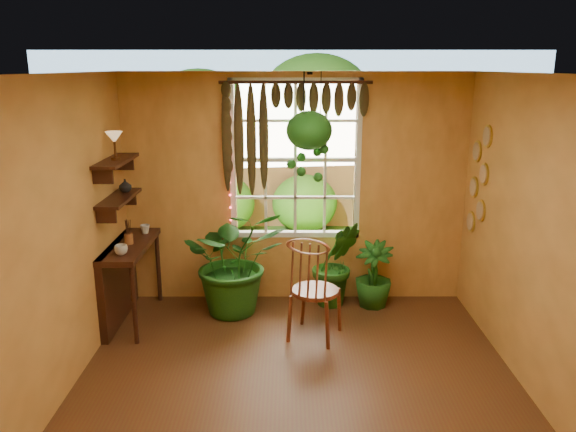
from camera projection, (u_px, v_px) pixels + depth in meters
name	position (u px, v px, depth m)	size (l,w,h in m)	color
floor	(298.00, 402.00, 4.75)	(4.50, 4.50, 0.00)	#4F2F16
ceiling	(300.00, 74.00, 4.05)	(4.50, 4.50, 0.00)	silver
wall_back	(295.00, 190.00, 6.58)	(4.00, 4.00, 0.00)	#E7A44F
wall_left	(45.00, 251.00, 4.40)	(4.50, 4.50, 0.00)	#E7A44F
wall_right	(553.00, 251.00, 4.40)	(4.50, 4.50, 0.00)	#E7A44F
window	(295.00, 160.00, 6.51)	(1.52, 0.10, 1.86)	white
valance_vine	(288.00, 110.00, 6.25)	(1.70, 0.12, 1.10)	#38180F
string_lights	(229.00, 157.00, 6.41)	(0.03, 0.03, 1.54)	#FF2633
wall_plates	(478.00, 181.00, 6.08)	(0.04, 0.32, 1.10)	beige
counter_ledge	(122.00, 273.00, 6.15)	(0.40, 1.20, 0.90)	#38180F
shelf_lower	(119.00, 198.00, 5.93)	(0.25, 0.90, 0.04)	#38180F
shelf_upper	(116.00, 161.00, 5.83)	(0.25, 0.90, 0.04)	#38180F
backyard	(304.00, 143.00, 11.06)	(14.00, 10.00, 12.00)	#2F611B
windsor_chair	(314.00, 304.00, 5.79)	(0.63, 0.65, 1.30)	maroon
potted_plant_left	(235.00, 260.00, 6.35)	(1.13, 0.98, 1.26)	#154B14
potted_plant_mid	(336.00, 263.00, 6.58)	(0.57, 0.46, 1.03)	#154B14
potted_plant_right	(373.00, 275.00, 6.57)	(0.44, 0.44, 0.78)	#154B14
hanging_basket	(309.00, 136.00, 6.15)	(0.50, 0.50, 1.19)	black
cup_a	(121.00, 250.00, 5.68)	(0.13, 0.13, 0.10)	silver
cup_b	(145.00, 229.00, 6.41)	(0.11, 0.11, 0.10)	beige
brush_jar	(128.00, 232.00, 6.01)	(0.09, 0.09, 0.34)	brown
shelf_vase	(125.00, 185.00, 6.14)	(0.14, 0.14, 0.14)	#B2AD99
tiffany_lamp	(114.00, 139.00, 5.72)	(0.18, 0.18, 0.29)	#593519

